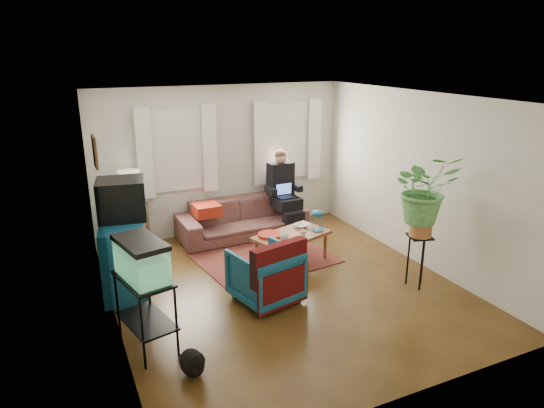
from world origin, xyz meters
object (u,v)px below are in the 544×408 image
aquarium_stand (146,313)px  plant_stand (417,261)px  coffee_table (292,248)px  armchair (265,272)px  dresser (125,256)px  sofa (242,213)px  side_table (133,228)px

aquarium_stand → plant_stand: 3.69m
plant_stand → coffee_table: bearing=131.0°
armchair → plant_stand: size_ratio=1.06×
aquarium_stand → coffee_table: size_ratio=0.74×
dresser → coffee_table: bearing=5.5°
armchair → sofa: bearing=-117.0°
sofa → aquarium_stand: sofa is taller
armchair → coffee_table: (0.85, 0.90, -0.16)m
side_table → aquarium_stand: (-0.35, -2.95, 0.08)m
side_table → plant_stand: 4.51m
armchair → plant_stand: armchair is taller
dresser → armchair: 1.93m
armchair → coffee_table: size_ratio=0.69×
coffee_table → side_table: bearing=125.2°
dresser → armchair: dresser is taller
side_table → armchair: size_ratio=0.88×
sofa → plant_stand: bearing=-63.2°
side_table → coffee_table: size_ratio=0.60×
side_table → plant_stand: (3.34, -3.03, 0.03)m
aquarium_stand → armchair: 1.67m
coffee_table → aquarium_stand: bearing=-168.9°
sofa → dresser: (-2.18, -1.20, 0.06)m
armchair → dresser: bearing=-46.7°
side_table → dresser: size_ratio=0.63×
dresser → armchair: bearing=-24.2°
plant_stand → sofa: bearing=118.3°
side_table → dresser: 1.48m
aquarium_stand → coffee_table: (2.46, 1.34, -0.19)m
aquarium_stand → plant_stand: aquarium_stand is taller
plant_stand → aquarium_stand: bearing=178.8°
sofa → aquarium_stand: bearing=-130.3°
sofa → armchair: (-0.57, -2.28, -0.04)m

